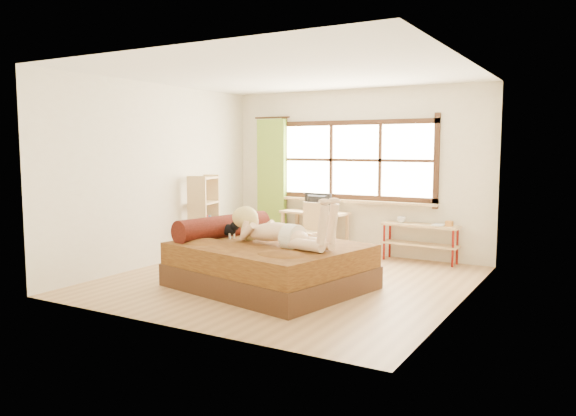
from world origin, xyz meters
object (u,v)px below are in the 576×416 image
Objects in this scene: woman at (278,219)px; kitten at (228,228)px; desk at (315,217)px; pipe_shelf at (421,234)px; bookshelf at (204,215)px; bed at (267,263)px; chair at (310,227)px.

woman reaches higher than kitten.
pipe_shelf is at bearing 10.66° from desk.
pipe_shelf is (1.91, 2.38, -0.26)m from kitten.
woman is 2.54m from desk.
pipe_shelf is 3.47m from bookshelf.
bed is 2.43m from desk.
pipe_shelf is at bearing 79.57° from woman.
desk is 1.83m from bookshelf.
kitten is 1.79m from bookshelf.
chair is at bearing 94.45° from kitten.
bed is at bearing 175.16° from woman.
kitten reaches higher than pipe_shelf.
chair reaches higher than kitten.
bed is 1.63× the size of woman.
woman is at bearing -45.46° from bookshelf.
bed is 2.91× the size of chair.
bed is at bearing -71.28° from chair.
pipe_shelf is at bearing 63.19° from kitten.
bed is 0.62m from woman.
bookshelf is at bearing 150.46° from kitten.
woman is 2.17m from chair.
woman is at bearing 2.13° from kitten.
bookshelf is at bearing 160.79° from woman.
pipe_shelf is at bearing 23.23° from chair.
woman reaches higher than bed.
woman is 2.78m from pipe_shelf.
bookshelf is (-1.34, 1.19, -0.03)m from kitten.
bookshelf is at bearing -149.19° from chair.
bookshelf reaches higher than woman.
bookshelf reaches higher than bed.
chair is (-0.62, 2.04, -0.40)m from woman.
chair is 0.74× the size of pipe_shelf.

